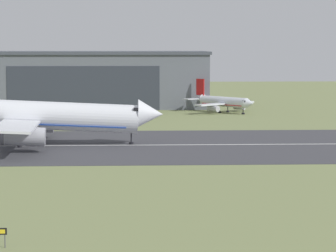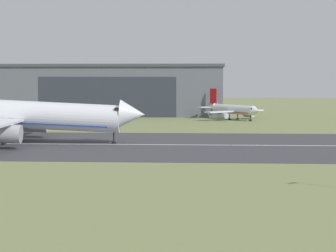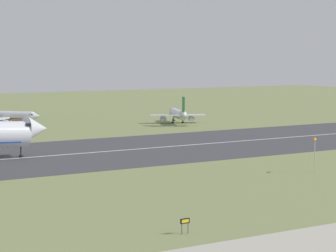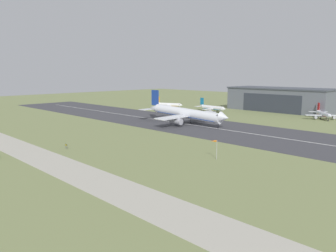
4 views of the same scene
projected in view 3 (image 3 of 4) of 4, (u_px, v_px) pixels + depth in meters
ground_plane at (190, 199)px, 113.75m from camera, size 618.41×618.41×0.00m
runway_strip at (31, 157)px, 159.59m from camera, size 378.41×49.07×0.06m
runway_centreline at (31, 157)px, 159.59m from camera, size 340.57×0.70×0.01m
airplane_parked_west at (6, 116)px, 230.32m from camera, size 20.18×20.80×8.91m
airplane_parked_far_east at (178, 114)px, 239.16m from camera, size 18.07×23.33×8.51m
windsock_pole at (314, 142)px, 138.26m from camera, size 1.77×1.66×6.17m
runway_sign at (185, 222)px, 91.52m from camera, size 1.26×0.13×1.82m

